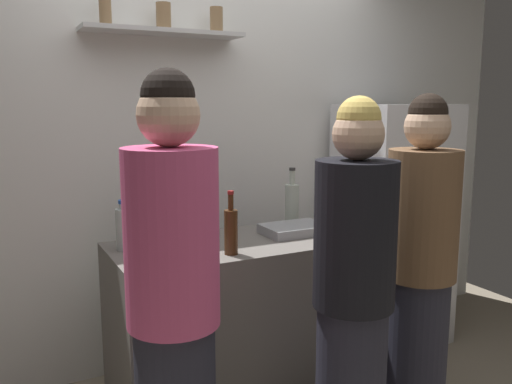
% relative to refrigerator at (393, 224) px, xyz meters
% --- Properties ---
extents(back_wall_assembly, '(4.80, 0.32, 2.60)m').
position_rel_refrigerator_xyz_m(back_wall_assembly, '(-1.24, 0.40, 0.50)').
color(back_wall_assembly, white).
rests_on(back_wall_assembly, ground).
extents(refrigerator, '(0.66, 0.60, 1.60)m').
position_rel_refrigerator_xyz_m(refrigerator, '(0.00, 0.00, 0.00)').
color(refrigerator, white).
rests_on(refrigerator, ground).
extents(counter, '(1.50, 0.62, 0.91)m').
position_rel_refrigerator_xyz_m(counter, '(-1.20, -0.31, -0.35)').
color(counter, '#66605B').
rests_on(counter, ground).
extents(baking_pan, '(0.34, 0.24, 0.05)m').
position_rel_refrigerator_xyz_m(baking_pan, '(-0.96, -0.30, 0.13)').
color(baking_pan, gray).
rests_on(baking_pan, counter).
extents(utensil_holder, '(0.10, 0.10, 0.22)m').
position_rel_refrigerator_xyz_m(utensil_holder, '(-1.59, -0.10, 0.16)').
color(utensil_holder, '#B2B2B7').
rests_on(utensil_holder, counter).
extents(wine_bottle_dark_glass, '(0.08, 0.08, 0.34)m').
position_rel_refrigerator_xyz_m(wine_bottle_dark_glass, '(-1.46, -0.13, 0.24)').
color(wine_bottle_dark_glass, black).
rests_on(wine_bottle_dark_glass, counter).
extents(wine_bottle_pale_glass, '(0.08, 0.08, 0.33)m').
position_rel_refrigerator_xyz_m(wine_bottle_pale_glass, '(-0.84, -0.07, 0.24)').
color(wine_bottle_pale_glass, '#B2BFB2').
rests_on(wine_bottle_pale_glass, counter).
extents(wine_bottle_amber_glass, '(0.06, 0.06, 0.30)m').
position_rel_refrigerator_xyz_m(wine_bottle_amber_glass, '(-1.43, -0.50, 0.22)').
color(wine_bottle_amber_glass, '#472814').
rests_on(wine_bottle_amber_glass, counter).
extents(water_bottle_plastic, '(0.09, 0.09, 0.24)m').
position_rel_refrigerator_xyz_m(water_bottle_plastic, '(-1.85, -0.19, 0.22)').
color(water_bottle_plastic, silver).
rests_on(water_bottle_plastic, counter).
extents(person_blonde, '(0.34, 0.34, 1.64)m').
position_rel_refrigerator_xyz_m(person_blonde, '(-1.10, -1.00, 0.01)').
color(person_blonde, '#262633').
rests_on(person_blonde, ground).
extents(person_pink_top, '(0.34, 0.34, 1.73)m').
position_rel_refrigerator_xyz_m(person_pink_top, '(-1.86, -0.93, 0.06)').
color(person_pink_top, '#262633').
rests_on(person_pink_top, ground).
extents(person_brown_jacket, '(0.34, 0.34, 1.66)m').
position_rel_refrigerator_xyz_m(person_brown_jacket, '(-0.60, -0.87, 0.02)').
color(person_brown_jacket, '#262633').
rests_on(person_brown_jacket, ground).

